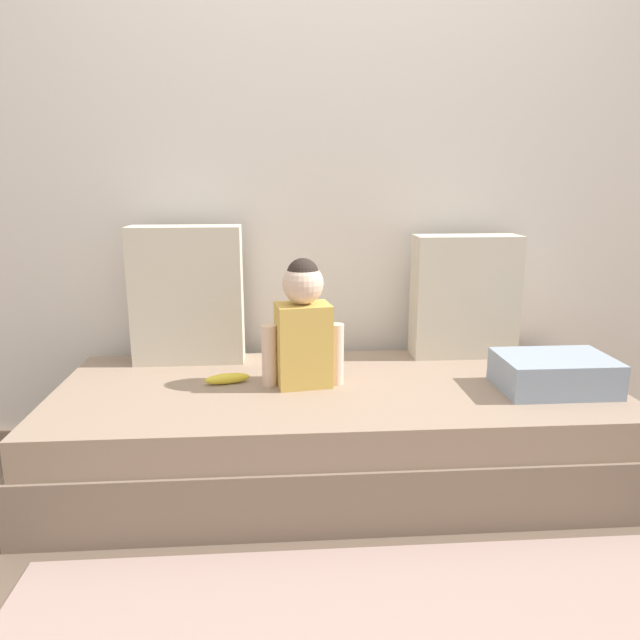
{
  "coord_description": "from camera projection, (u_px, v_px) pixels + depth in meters",
  "views": [
    {
      "loc": [
        -0.22,
        -2.09,
        1.11
      ],
      "look_at": [
        -0.06,
        0.0,
        0.61
      ],
      "focal_mm": 33.19,
      "sensor_mm": 36.0,
      "label": 1
    }
  ],
  "objects": [
    {
      "name": "ground_plane",
      "position": [
        336.0,
        472.0,
        2.3
      ],
      "size": [
        12.0,
        12.0,
        0.0
      ],
      "primitive_type": "plane",
      "color": "brown"
    },
    {
      "name": "back_wall",
      "position": [
        324.0,
        171.0,
        2.6
      ],
      "size": [
        5.33,
        0.1,
        2.29
      ],
      "primitive_type": "cube",
      "color": "silver",
      "rests_on": "ground"
    },
    {
      "name": "couch",
      "position": [
        336.0,
        429.0,
        2.26
      ],
      "size": [
        2.13,
        0.89,
        0.36
      ],
      "color": "#826C5B",
      "rests_on": "ground"
    },
    {
      "name": "throw_pillow_left",
      "position": [
        187.0,
        295.0,
        2.45
      ],
      "size": [
        0.45,
        0.16,
        0.57
      ],
      "primitive_type": "cube",
      "color": "beige",
      "rests_on": "couch"
    },
    {
      "name": "throw_pillow_right",
      "position": [
        465.0,
        296.0,
        2.54
      ],
      "size": [
        0.44,
        0.16,
        0.52
      ],
      "primitive_type": "cube",
      "color": "beige",
      "rests_on": "couch"
    },
    {
      "name": "toddler",
      "position": [
        303.0,
        325.0,
        2.17
      ],
      "size": [
        0.31,
        0.17,
        0.48
      ],
      "color": "gold",
      "rests_on": "couch"
    },
    {
      "name": "banana",
      "position": [
        227.0,
        379.0,
        2.22
      ],
      "size": [
        0.18,
        0.08,
        0.04
      ],
      "primitive_type": "ellipsoid",
      "rotation": [
        0.0,
        0.0,
        0.24
      ],
      "color": "yellow",
      "rests_on": "couch"
    },
    {
      "name": "folded_blanket",
      "position": [
        554.0,
        373.0,
        2.15
      ],
      "size": [
        0.4,
        0.28,
        0.13
      ],
      "primitive_type": "cube",
      "color": "#8E9EB2",
      "rests_on": "couch"
    }
  ]
}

